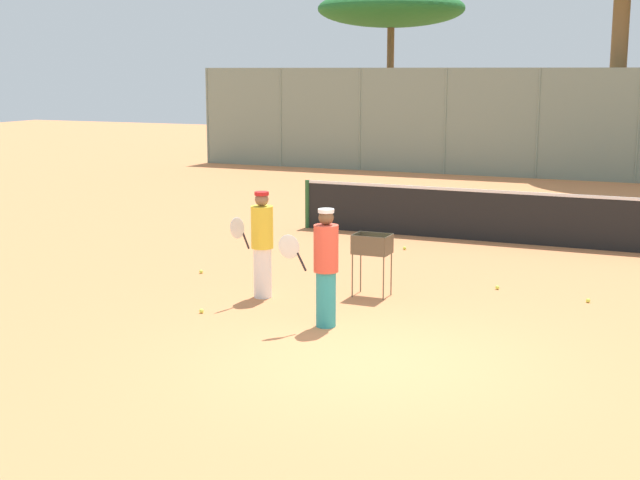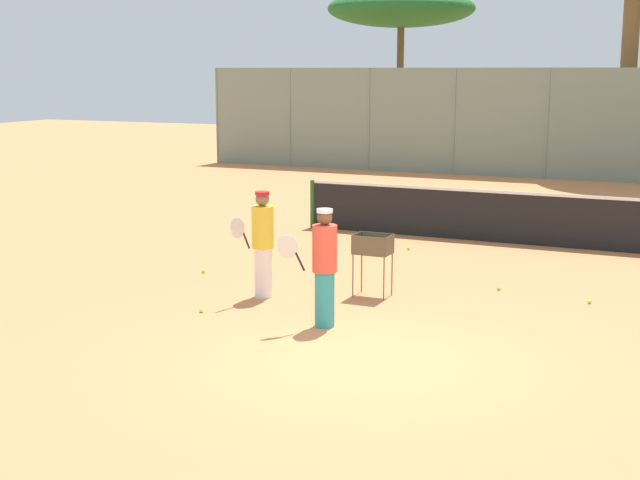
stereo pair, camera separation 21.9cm
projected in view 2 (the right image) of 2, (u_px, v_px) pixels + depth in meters
The scene contains 12 objects.
ground_plane at pixel (369, 360), 10.80m from camera, with size 80.00×80.00×0.00m, color #D37F4C.
tennis_net at pixel (516, 217), 17.92m from camera, with size 9.17×0.10×1.07m.
back_fence at pixel (597, 125), 27.78m from camera, with size 27.59×0.08×3.53m.
tree_0 at pixel (401, 9), 34.11m from camera, with size 5.66×5.66×6.47m.
player_white_outfit at pixel (324, 266), 12.07m from camera, with size 0.71×0.67×1.63m.
player_red_cap at pixel (262, 243), 13.65m from camera, with size 0.40×0.87×1.65m.
ball_cart at pixel (373, 250), 13.71m from camera, with size 0.56×0.41×0.98m.
tennis_ball_0 at pixel (590, 302), 13.41m from camera, with size 0.07×0.07×0.07m, color #D1E54C.
tennis_ball_1 at pixel (408, 248), 17.39m from camera, with size 0.07×0.07×0.07m, color #D1E54C.
tennis_ball_3 at pixel (499, 288), 14.23m from camera, with size 0.07×0.07×0.07m, color #D1E54C.
tennis_ball_4 at pixel (203, 271), 15.43m from camera, with size 0.07×0.07×0.07m, color #D1E54C.
tennis_ball_5 at pixel (201, 310), 12.92m from camera, with size 0.07×0.07×0.07m, color #D1E54C.
Camera 2 is at (3.74, -9.65, 3.47)m, focal length 50.00 mm.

